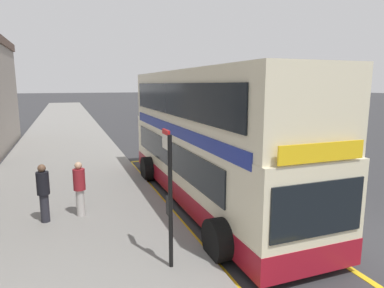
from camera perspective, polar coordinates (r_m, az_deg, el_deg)
name	(u,v)px	position (r m, az deg, el deg)	size (l,w,h in m)	color
ground_plane	(131,120)	(38.91, -10.36, 4.10)	(260.00, 260.00, 0.00)	#333335
pavement_near	(65,121)	(38.29, -20.74, 3.62)	(6.00, 76.00, 0.14)	gray
double_decker_bus	(207,141)	(11.38, 2.51, 0.49)	(3.18, 10.95, 4.40)	beige
bus_bay_markings	(207,203)	(11.54, 2.48, -9.96)	(2.81, 14.14, 0.01)	gold
bus_stop_sign	(169,189)	(7.00, -3.89, -7.71)	(0.09, 0.51, 2.91)	black
parked_car_grey_across	(162,113)	(37.27, -5.05, 5.20)	(2.09, 4.20, 1.62)	slate
parked_car_grey_distant	(157,107)	(46.93, -5.88, 6.19)	(2.09, 4.20, 1.62)	slate
pedestrian_waiting_near_sign	(43,191)	(10.28, -23.93, -7.30)	(0.34, 0.34, 1.66)	#26262D
pedestrian_further_back	(80,187)	(10.39, -18.56, -6.91)	(0.34, 0.34, 1.62)	#B7B2AD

